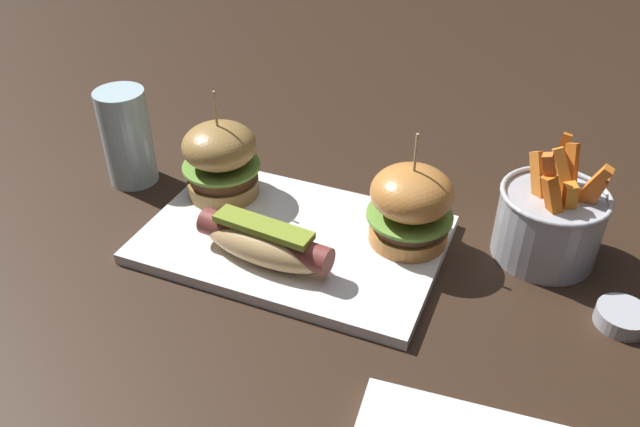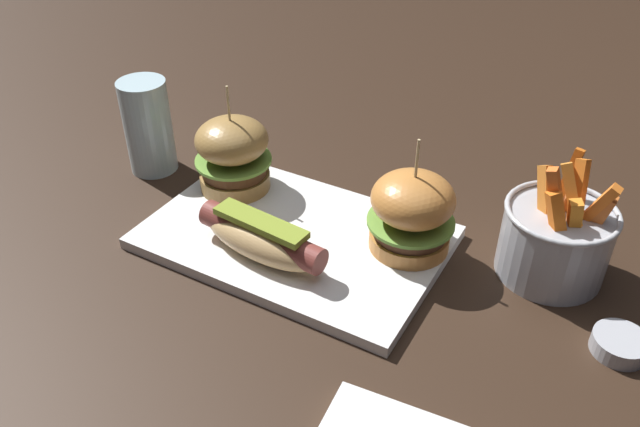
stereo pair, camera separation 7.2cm
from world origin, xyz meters
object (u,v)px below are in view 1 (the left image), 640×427
Objects in this scene: platter_main at (293,239)px; slider_left at (221,160)px; slider_right at (411,205)px; fries_bucket at (550,221)px; sauce_ramekin at (623,317)px; hot_dog at (264,243)px; water_glass at (127,137)px.

slider_left reaches higher than platter_main.
slider_left is at bearing 179.12° from slider_right.
sauce_ramekin is (0.09, -0.09, -0.04)m from fries_bucket.
slider_left reaches higher than fries_bucket.
fries_bucket is (0.28, 0.15, 0.01)m from hot_dog.
slider_right is at bearing 18.98° from platter_main.
slider_right is (0.25, -0.00, -0.00)m from slider_left.
hot_dog is 0.38m from sauce_ramekin.
slider_right reaches higher than water_glass.
water_glass is (-0.54, -0.05, 0.02)m from fries_bucket.
hot_dog is 3.01× the size of sauce_ramekin.
slider_right is at bearing -160.92° from fries_bucket.
fries_bucket reaches higher than water_glass.
platter_main is at bearing -10.40° from water_glass.
water_glass reaches higher than sauce_ramekin.
water_glass is (-0.25, 0.10, 0.03)m from hot_dog.
platter_main is at bearing -178.62° from sauce_ramekin.
slider_left is 0.40m from fries_bucket.
slider_left is at bearing 137.39° from hot_dog.
water_glass is at bearing -174.98° from fries_bucket.
slider_left is 1.02× the size of slider_right.
slider_left is 2.62× the size of sauce_ramekin.
fries_bucket is at bearing 6.88° from slider_left.
slider_left is 0.14m from water_glass.
platter_main is at bearing -21.64° from slider_left.
hot_dog is 0.32m from fries_bucket.
sauce_ramekin is 0.63m from water_glass.
platter_main is 0.29m from fries_bucket.
slider_left reaches higher than sauce_ramekin.
slider_left is 1.00× the size of fries_bucket.
platter_main is 2.12× the size of hot_dog.
sauce_ramekin reaches higher than platter_main.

